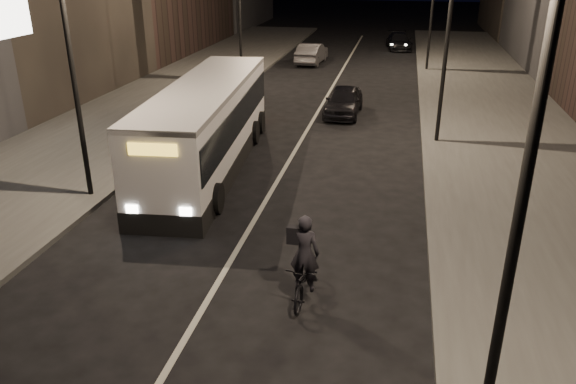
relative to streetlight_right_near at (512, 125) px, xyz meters
The scene contains 11 objects.
ground 8.55m from the streetlight_right_near, 143.12° to the left, with size 180.00×180.00×0.00m, color black.
sidewalk_right 19.02m from the streetlight_right_near, 80.02° to the left, with size 7.00×70.00×0.16m, color #3D3D3A.
sidewalk_left 23.31m from the streetlight_right_near, 127.54° to the left, with size 7.00×70.00×0.16m, color #3D3D3A.
streetlight_right_near is the anchor object (origin of this frame).
streetlight_right_mid 16.00m from the streetlight_right_near, 90.00° to the left, with size 1.20×0.44×8.12m.
streetlight_left_near 13.33m from the streetlight_right_near, 143.12° to the left, with size 1.20×0.44×8.12m.
city_bus 14.65m from the streetlight_right_near, 124.97° to the left, with size 3.43×11.59×3.08m.
cyclist_on_bicycle 6.69m from the streetlight_right_near, 130.82° to the left, with size 0.78×1.94×2.20m.
car_near 20.75m from the streetlight_right_near, 101.50° to the left, with size 1.63×4.04×1.38m, color black.
car_mid 34.53m from the streetlight_right_near, 103.14° to the left, with size 1.54×4.41×1.45m, color #3F3F42.
car_far 41.60m from the streetlight_right_near, 92.40° to the left, with size 1.80×4.43×1.29m, color black.
Camera 1 is at (3.94, -11.08, 7.31)m, focal length 35.00 mm.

